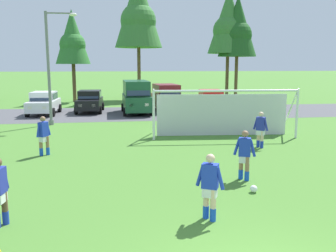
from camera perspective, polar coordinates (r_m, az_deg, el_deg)
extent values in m
plane|color=#477A2D|center=(20.69, -1.55, -0.80)|extent=(400.00, 400.00, 0.00)
cube|color=#4C4C51|center=(28.58, -3.46, 2.07)|extent=(52.00, 8.40, 0.01)
sphere|color=white|center=(11.15, 13.29, -9.58)|extent=(0.22, 0.22, 0.22)
sphere|color=black|center=(11.15, 13.29, -9.55)|extent=(0.08, 0.08, 0.08)
sphere|color=red|center=(11.17, 13.58, -9.55)|extent=(0.07, 0.07, 0.07)
cylinder|color=white|center=(19.69, 19.57, 1.72)|extent=(0.12, 0.12, 2.44)
cylinder|color=white|center=(18.09, -2.25, 1.61)|extent=(0.12, 0.12, 2.44)
cylinder|color=white|center=(18.43, 9.23, 5.46)|extent=(7.31, 0.70, 0.12)
cylinder|color=white|center=(20.50, 18.60, 2.40)|extent=(0.24, 1.94, 2.46)
cylinder|color=white|center=(18.96, -2.33, 2.35)|extent=(0.24, 1.94, 2.46)
cube|color=silver|center=(19.53, 8.47, 1.75)|extent=(6.94, 0.59, 2.20)
cylinder|color=brown|center=(9.54, -24.22, -11.65)|extent=(0.14, 0.14, 0.80)
cylinder|color=#1E38B7|center=(9.63, -24.12, -12.98)|extent=(0.15, 0.15, 0.32)
cube|color=silver|center=(9.37, -24.91, -10.00)|extent=(0.27, 0.37, 0.28)
cylinder|color=#232D99|center=(9.46, -24.18, -7.47)|extent=(0.13, 0.24, 0.55)
cylinder|color=#936B4C|center=(12.10, 12.30, -6.57)|extent=(0.14, 0.14, 0.80)
cylinder|color=#936B4C|center=(12.24, 11.38, -6.35)|extent=(0.14, 0.14, 0.80)
cylinder|color=blue|center=(12.17, 12.26, -7.65)|extent=(0.15, 0.15, 0.32)
cylinder|color=blue|center=(12.31, 11.34, -7.43)|extent=(0.15, 0.15, 0.32)
cube|color=silver|center=(12.09, 11.89, -5.00)|extent=(0.40, 0.33, 0.28)
cube|color=#1E38B7|center=(12.00, 11.95, -3.24)|extent=(0.44, 0.36, 0.60)
sphere|color=#936B4C|center=(11.91, 12.02, -1.23)|extent=(0.22, 0.22, 0.22)
cylinder|color=#1E38B7|center=(11.96, 13.14, -3.43)|extent=(0.25, 0.17, 0.55)
cylinder|color=#1E38B7|center=(12.05, 10.76, -3.25)|extent=(0.25, 0.17, 0.55)
cylinder|color=#936B4C|center=(15.98, -18.37, -2.92)|extent=(0.14, 0.14, 0.80)
cylinder|color=#936B4C|center=(15.94, -19.32, -3.00)|extent=(0.14, 0.14, 0.80)
cylinder|color=blue|center=(16.03, -18.33, -3.76)|extent=(0.15, 0.15, 0.32)
cylinder|color=blue|center=(15.99, -19.27, -3.84)|extent=(0.15, 0.15, 0.32)
cube|color=silver|center=(15.90, -18.91, -1.83)|extent=(0.36, 0.40, 0.28)
cube|color=#1E38B7|center=(15.83, -18.98, -0.48)|extent=(0.40, 0.45, 0.60)
sphere|color=#936B4C|center=(15.76, -19.06, 1.06)|extent=(0.22, 0.22, 0.22)
cylinder|color=#1E38B7|center=(15.99, -18.28, -0.42)|extent=(0.19, 0.24, 0.55)
cylinder|color=#1E38B7|center=(15.67, -19.68, -0.69)|extent=(0.19, 0.24, 0.55)
cylinder|color=beige|center=(9.10, 5.99, -11.85)|extent=(0.14, 0.14, 0.80)
cylinder|color=beige|center=(8.96, 7.09, -12.22)|extent=(0.14, 0.14, 0.80)
cylinder|color=blue|center=(9.19, 5.96, -13.25)|extent=(0.15, 0.15, 0.32)
cylinder|color=blue|center=(9.06, 7.06, -13.63)|extent=(0.15, 0.15, 0.32)
cube|color=silver|center=(8.92, 6.57, -10.13)|extent=(0.40, 0.36, 0.28)
cube|color=#1E38B7|center=(8.80, 6.62, -7.79)|extent=(0.45, 0.39, 0.60)
sphere|color=beige|center=(8.68, 6.68, -5.08)|extent=(0.22, 0.22, 0.22)
cylinder|color=#1E38B7|center=(8.90, 5.10, -7.70)|extent=(0.24, 0.19, 0.55)
cylinder|color=#1E38B7|center=(8.72, 8.17, -8.14)|extent=(0.24, 0.19, 0.55)
cylinder|color=beige|center=(16.96, 14.53, -2.03)|extent=(0.14, 0.14, 0.80)
cylinder|color=beige|center=(17.10, 13.98, -1.91)|extent=(0.14, 0.14, 0.80)
cylinder|color=#1E38B7|center=(17.00, 14.49, -2.82)|extent=(0.15, 0.15, 0.32)
cylinder|color=#1E38B7|center=(17.15, 13.95, -2.70)|extent=(0.15, 0.15, 0.32)
cube|color=silver|center=(16.97, 14.30, -0.91)|extent=(0.40, 0.39, 0.28)
cube|color=#232D99|center=(16.91, 14.35, 0.35)|extent=(0.45, 0.43, 0.60)
sphere|color=beige|center=(16.84, 14.41, 1.80)|extent=(0.22, 0.22, 0.22)
cylinder|color=#232D99|center=(16.80, 15.12, 0.20)|extent=(0.23, 0.22, 0.55)
cylinder|color=#232D99|center=(17.02, 13.58, 0.38)|extent=(0.23, 0.22, 0.55)
cube|color=silver|center=(29.16, -18.90, 3.10)|extent=(1.97, 4.27, 0.76)
cube|color=silver|center=(29.24, -18.91, 4.50)|extent=(1.74, 2.16, 0.64)
cube|color=#28384C|center=(28.30, -19.33, 4.28)|extent=(1.54, 0.38, 0.55)
cube|color=#28384C|center=(29.06, -17.29, 4.55)|extent=(0.11, 1.79, 0.45)
cube|color=white|center=(27.04, -18.83, 2.74)|extent=(0.28, 0.09, 0.20)
cube|color=white|center=(27.28, -20.86, 2.68)|extent=(0.28, 0.09, 0.20)
cube|color=#B21414|center=(31.05, -17.18, 3.64)|extent=(0.28, 0.09, 0.20)
cube|color=#B21414|center=(31.26, -18.96, 3.59)|extent=(0.28, 0.09, 0.20)
cylinder|color=black|center=(27.74, -17.63, 2.07)|extent=(0.27, 0.65, 0.64)
cylinder|color=black|center=(28.16, -21.22, 1.98)|extent=(0.27, 0.65, 0.64)
cylinder|color=black|center=(30.28, -16.66, 2.71)|extent=(0.27, 0.65, 0.64)
cylinder|color=black|center=(30.66, -19.97, 2.62)|extent=(0.27, 0.65, 0.64)
cube|color=black|center=(29.64, -12.17, 3.50)|extent=(1.97, 4.27, 0.76)
cube|color=black|center=(29.72, -12.18, 4.87)|extent=(1.74, 2.17, 0.64)
cube|color=#28384C|center=(28.77, -12.39, 4.67)|extent=(1.54, 0.38, 0.55)
cube|color=#28384C|center=(29.65, -10.57, 4.91)|extent=(0.11, 1.79, 0.45)
cube|color=white|center=(27.54, -11.60, 3.18)|extent=(0.28, 0.09, 0.20)
cube|color=white|center=(27.66, -13.64, 3.13)|extent=(0.28, 0.09, 0.20)
cube|color=#B21414|center=(31.63, -10.88, 4.00)|extent=(0.28, 0.09, 0.20)
cube|color=#B21414|center=(31.73, -12.67, 3.95)|extent=(0.28, 0.09, 0.20)
cylinder|color=black|center=(28.31, -10.61, 2.50)|extent=(0.27, 0.65, 0.64)
cylinder|color=black|center=(28.51, -14.22, 2.42)|extent=(0.27, 0.65, 0.64)
cylinder|color=black|center=(30.89, -10.23, 3.09)|extent=(0.27, 0.65, 0.64)
cylinder|color=black|center=(31.07, -13.54, 3.01)|extent=(0.27, 0.65, 0.64)
cube|color=#194C2D|center=(28.28, -4.98, 3.74)|extent=(2.08, 4.85, 1.10)
cube|color=#194C2D|center=(28.39, -5.05, 5.99)|extent=(1.91, 4.14, 1.10)
cube|color=#28384C|center=(26.43, -4.69, 5.69)|extent=(1.68, 0.50, 0.91)
cube|color=#28384C|center=(28.48, -3.21, 6.02)|extent=(0.13, 3.48, 0.77)
cube|color=white|center=(25.99, -3.35, 3.36)|extent=(0.28, 0.09, 0.20)
cube|color=white|center=(25.89, -5.73, 3.30)|extent=(0.28, 0.09, 0.20)
cube|color=#B21414|center=(30.66, -4.35, 4.29)|extent=(0.28, 0.09, 0.20)
cube|color=#B21414|center=(30.58, -6.37, 4.25)|extent=(0.28, 0.09, 0.20)
cylinder|color=black|center=(26.97, -2.62, 2.31)|extent=(0.26, 0.65, 0.64)
cylinder|color=black|center=(26.80, -6.78, 2.20)|extent=(0.26, 0.65, 0.64)
cylinder|color=black|center=(29.90, -3.33, 3.01)|extent=(0.26, 0.65, 0.64)
cylinder|color=black|center=(29.75, -7.09, 2.92)|extent=(0.26, 0.65, 0.64)
cube|color=maroon|center=(29.76, -0.22, 3.97)|extent=(2.26, 4.74, 1.00)
cube|color=maroon|center=(29.88, -0.31, 5.76)|extent=(1.98, 3.13, 0.84)
cube|color=#28384C|center=(28.50, 0.31, 5.53)|extent=(1.64, 0.50, 0.71)
cube|color=#28384C|center=(30.08, 1.34, 5.78)|extent=(0.24, 2.55, 0.59)
cube|color=white|center=(27.69, 1.86, 3.65)|extent=(0.29, 0.10, 0.20)
cube|color=white|center=(27.44, -0.26, 3.60)|extent=(0.29, 0.10, 0.20)
cube|color=#B21414|center=(32.06, -0.20, 4.46)|extent=(0.29, 0.10, 0.20)
cube|color=#B21414|center=(31.85, -2.04, 4.42)|extent=(0.29, 0.10, 0.20)
cylinder|color=black|center=(28.66, 2.26, 2.74)|extent=(0.29, 0.66, 0.64)
cylinder|color=black|center=(28.23, -1.47, 2.64)|extent=(0.29, 0.66, 0.64)
cylinder|color=black|center=(31.41, 0.90, 3.34)|extent=(0.29, 0.66, 0.64)
cylinder|color=black|center=(31.01, -2.52, 3.25)|extent=(0.29, 0.66, 0.64)
cube|color=red|center=(29.83, 6.77, 3.68)|extent=(2.02, 4.29, 0.76)
cube|color=red|center=(29.91, 6.74, 5.04)|extent=(1.76, 2.18, 0.64)
cube|color=#28384C|center=(28.97, 7.14, 4.85)|extent=(1.54, 0.39, 0.55)
cube|color=#28384C|center=(30.10, 8.30, 5.04)|extent=(0.13, 1.78, 0.45)
cube|color=white|center=(27.94, 8.65, 3.35)|extent=(0.28, 0.09, 0.20)
cube|color=white|center=(27.71, 6.66, 3.34)|extent=(0.28, 0.09, 0.20)
cube|color=#B21414|center=(31.93, 6.87, 4.15)|extent=(0.28, 0.09, 0.20)
cube|color=#B21414|center=(31.74, 5.12, 4.15)|extent=(0.28, 0.09, 0.20)
cylinder|color=black|center=(28.81, 9.05, 2.66)|extent=(0.27, 0.65, 0.64)
cylinder|color=black|center=(28.42, 5.53, 2.64)|extent=(0.27, 0.65, 0.64)
cylinder|color=black|center=(31.33, 7.87, 3.24)|extent=(0.27, 0.65, 0.64)
cylinder|color=black|center=(30.97, 4.62, 3.22)|extent=(0.27, 0.65, 0.64)
cylinder|color=brown|center=(38.40, -14.50, 6.55)|extent=(0.36, 0.36, 3.82)
cone|color=#2D702D|center=(38.46, -14.80, 13.39)|extent=(3.44, 3.44, 5.35)
sphere|color=#2D702D|center=(38.41, -14.74, 12.20)|extent=(2.58, 2.58, 2.58)
cylinder|color=brown|center=(39.66, -4.56, 8.17)|extent=(0.36, 0.36, 5.56)
cone|color=#387533|center=(40.06, -4.70, 17.76)|extent=(5.01, 5.01, 7.79)
sphere|color=#387533|center=(39.91, -4.67, 16.10)|extent=(3.75, 3.75, 3.75)
cylinder|color=brown|center=(41.32, 10.63, 7.45)|extent=(0.36, 0.36, 4.64)
cone|color=#1E511E|center=(41.50, 10.88, 15.16)|extent=(4.18, 4.18, 6.50)
sphere|color=#1E511E|center=(41.42, 10.83, 13.82)|extent=(3.13, 3.13, 3.13)
cylinder|color=brown|center=(41.62, 9.25, 7.75)|extent=(0.36, 0.36, 4.99)
cone|color=#387533|center=(41.87, 9.48, 15.96)|extent=(4.49, 4.49, 6.99)
sphere|color=#387533|center=(41.77, 9.44, 14.54)|extent=(3.37, 3.37, 3.37)
cylinder|color=slate|center=(23.75, -18.24, 8.45)|extent=(0.18, 0.18, 6.91)
cylinder|color=slate|center=(24.02, -17.83, 0.55)|extent=(0.32, 0.32, 0.30)
cylinder|color=slate|center=(23.83, -16.70, 16.63)|extent=(1.60, 0.10, 0.10)
ellipsoid|color=white|center=(23.73, -14.69, 16.55)|extent=(0.48, 0.28, 0.20)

